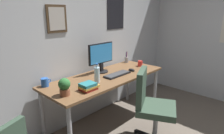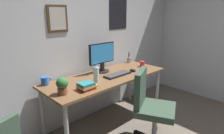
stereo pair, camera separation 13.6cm
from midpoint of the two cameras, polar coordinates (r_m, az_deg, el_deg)
The scene contains 12 objects.
wall_back at distance 2.87m, azimuth -10.44°, elevation 9.19°, with size 4.40×0.10×2.60m.
desk at distance 2.75m, azimuth -2.95°, elevation -4.14°, with size 1.83×0.70×0.76m.
office_chair at distance 2.50m, azimuth 9.77°, elevation -10.41°, with size 0.62×0.62×0.95m.
monitor at distance 2.84m, azimuth -4.63°, elevation 3.15°, with size 0.46×0.20×0.43m.
keyboard at distance 2.74m, azimuth 0.17°, elevation -2.20°, with size 0.43×0.15×0.03m.
computer_mouse at distance 2.94m, azimuth 4.53°, elevation -0.87°, with size 0.06×0.11×0.04m.
water_bottle at distance 2.45m, azimuth -6.05°, elevation -2.27°, with size 0.07×0.07×0.25m.
coffee_mug_near at distance 2.49m, azimuth -20.70°, elevation -4.27°, with size 0.13×0.09×0.10m.
coffee_mug_far at distance 3.22m, azimuth 7.15°, elevation 1.05°, with size 0.12×0.08×0.09m.
potted_plant at distance 2.15m, azimuth -15.67°, elevation -5.50°, with size 0.13×0.13×0.19m.
pen_cup at distance 3.44m, azimuth 3.16°, elevation 2.27°, with size 0.07×0.07×0.20m.
book_stack_left at distance 2.25m, azimuth -8.73°, elevation -5.72°, with size 0.21×0.17×0.09m.
Camera 1 is at (-1.75, -0.09, 1.63)m, focal length 30.94 mm.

